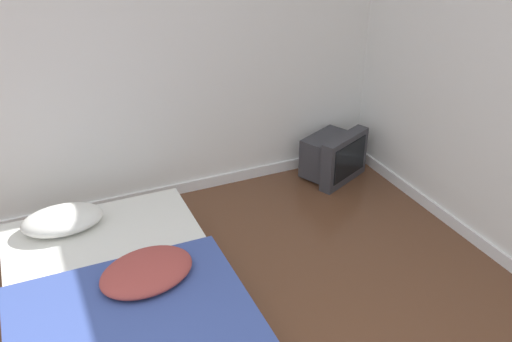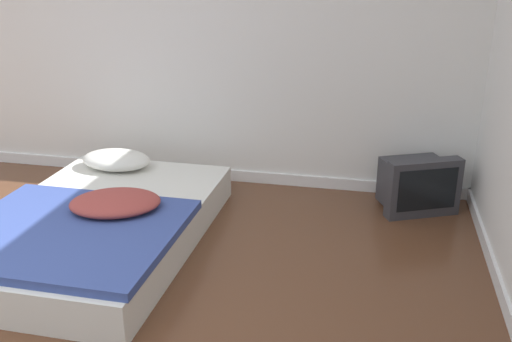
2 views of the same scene
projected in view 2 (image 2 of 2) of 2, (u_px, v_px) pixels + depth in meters
wall_back at (129, 15)px, 4.39m from camera, size 7.66×0.08×2.60m
mattress_bed at (98, 223)px, 3.59m from camera, size 1.25×1.89×0.37m
crt_tv at (416, 184)px, 4.06m from camera, size 0.58×0.52×0.41m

